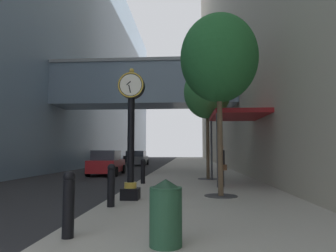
{
  "coord_description": "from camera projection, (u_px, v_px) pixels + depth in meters",
  "views": [
    {
      "loc": [
        2.5,
        -1.56,
        1.63
      ],
      "look_at": [
        0.91,
        22.69,
        3.7
      ],
      "focal_mm": 31.84,
      "sensor_mm": 36.0,
      "label": 1
    }
  ],
  "objects": [
    {
      "name": "street_tree_near",
      "position": [
        219.0,
        59.0,
        10.31
      ],
      "size": [
        2.67,
        2.67,
        6.25
      ],
      "color": "#333335",
      "rests_on": "sidewalk_right"
    },
    {
      "name": "car_grey_mid",
      "position": [
        138.0,
        158.0,
        34.28
      ],
      "size": [
        2.08,
        4.34,
        1.69
      ],
      "color": "slate",
      "rests_on": "ground"
    },
    {
      "name": "storefront_awning",
      "position": [
        237.0,
        116.0,
        14.12
      ],
      "size": [
        2.4,
        3.6,
        3.3
      ],
      "color": "maroon",
      "rests_on": "sidewalk_right"
    },
    {
      "name": "trash_bin",
      "position": [
        166.0,
        211.0,
        4.74
      ],
      "size": [
        0.53,
        0.53,
        1.05
      ],
      "color": "#234C33",
      "rests_on": "sidewalk_right"
    },
    {
      "name": "street_clock",
      "position": [
        131.0,
        127.0,
        9.43
      ],
      "size": [
        0.84,
        0.55,
        4.16
      ],
      "color": "black",
      "rests_on": "sidewalk_right"
    },
    {
      "name": "street_tree_mid_near",
      "position": [
        207.0,
        92.0,
        16.45
      ],
      "size": [
        2.58,
        2.58,
        6.25
      ],
      "color": "#333335",
      "rests_on": "sidewalk_right"
    },
    {
      "name": "bollard_nearest",
      "position": [
        69.0,
        203.0,
        5.19
      ],
      "size": [
        0.21,
        0.21,
        1.16
      ],
      "color": "black",
      "rests_on": "sidewalk_right"
    },
    {
      "name": "bollard_fourth",
      "position": [
        143.0,
        170.0,
        13.84
      ],
      "size": [
        0.21,
        0.21,
        1.16
      ],
      "color": "black",
      "rests_on": "sidewalk_right"
    },
    {
      "name": "sidewalk_right",
      "position": [
        193.0,
        166.0,
        31.21
      ],
      "size": [
        6.08,
        80.0,
        0.14
      ],
      "primitive_type": "cube",
      "color": "#9E998E",
      "rests_on": "ground"
    },
    {
      "name": "car_black_far",
      "position": [
        134.0,
        157.0,
        40.87
      ],
      "size": [
        2.19,
        4.58,
        1.69
      ],
      "color": "black",
      "rests_on": "ground"
    },
    {
      "name": "bollard_third",
      "position": [
        131.0,
        176.0,
        10.96
      ],
      "size": [
        0.21,
        0.21,
        1.16
      ],
      "color": "black",
      "rests_on": "sidewalk_right"
    },
    {
      "name": "pedestrian_walking",
      "position": [
        221.0,
        164.0,
        12.8
      ],
      "size": [
        0.47,
        0.52,
        1.8
      ],
      "color": "#23232D",
      "rests_on": "sidewalk_right"
    },
    {
      "name": "building_block_left",
      "position": [
        58.0,
        47.0,
        33.23
      ],
      "size": [
        22.9,
        80.0,
        26.62
      ],
      "color": "#758EA8",
      "rests_on": "ground"
    },
    {
      "name": "ground_plane",
      "position": [
        161.0,
        168.0,
        28.42
      ],
      "size": [
        110.0,
        110.0,
        0.0
      ],
      "primitive_type": "plane",
      "color": "#262628",
      "rests_on": "ground"
    },
    {
      "name": "car_red_near",
      "position": [
        107.0,
        163.0,
        20.55
      ],
      "size": [
        2.15,
        4.16,
        1.69
      ],
      "color": "#AD191E",
      "rests_on": "ground"
    },
    {
      "name": "bollard_second",
      "position": [
        111.0,
        184.0,
        8.07
      ],
      "size": [
        0.21,
        0.21,
        1.16
      ],
      "color": "black",
      "rests_on": "sidewalk_right"
    }
  ]
}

